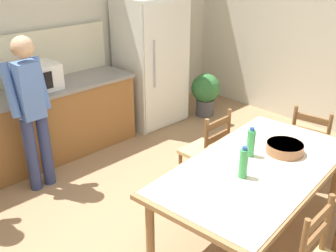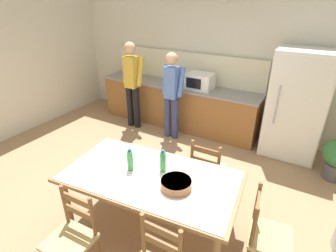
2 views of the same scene
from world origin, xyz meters
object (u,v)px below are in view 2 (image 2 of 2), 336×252
Objects in this scene: bottle_near_centre at (130,160)px; person_at_sink at (132,81)px; bottle_off_centre at (163,161)px; refrigerator at (297,106)px; chair_side_near_left at (72,238)px; chair_head_end at (266,235)px; microwave at (200,81)px; person_at_counter at (172,92)px; chair_side_far_right at (207,170)px; serving_bowl at (176,183)px; dining_table at (150,180)px.

bottle_near_centre is 0.15× the size of person_at_sink.
refrigerator is at bearing 66.49° from bottle_off_centre.
chair_side_near_left is at bearing -114.04° from bottle_off_centre.
bottle_near_centre is 0.94m from chair_side_near_left.
bottle_near_centre is 1.58m from chair_head_end.
person_at_sink reaches higher than chair_side_near_left.
person_at_counter is (-0.33, -0.52, -0.12)m from microwave.
person_at_counter reaches higher than chair_side_far_right.
refrigerator is 2.70m from bottle_off_centre.
chair_head_end is at bearing -0.46° from bottle_off_centre.
chair_side_near_left is (-1.51, -3.46, -0.46)m from refrigerator.
person_at_counter is (-1.26, 2.16, 0.11)m from serving_bowl.
person_at_sink reaches higher than chair_head_end.
refrigerator is 3.80m from chair_side_near_left.
microwave reaches higher than chair_side_far_right.
person_at_sink reaches higher than serving_bowl.
microwave is 3.54m from chair_side_near_left.
refrigerator is 1.99× the size of chair_head_end.
chair_side_far_right is (-0.81, -1.77, -0.46)m from refrigerator.
refrigerator reaches higher than chair_side_near_left.
chair_side_near_left is 3.05m from person_at_counter.
refrigerator reaches higher than person_at_counter.
bottle_near_centre is at bearing 54.14° from chair_side_far_right.
bottle_near_centre is 0.16× the size of person_at_counter.
dining_table is at bearing 5.84° from bottle_near_centre.
bottle_off_centre reaches higher than chair_side_near_left.
bottle_near_centre is 1.00× the size of bottle_off_centre.
chair_side_far_right is at bearing 64.86° from chair_side_near_left.
microwave is 0.63m from person_at_counter.
refrigerator is 2.99m from bottle_near_centre.
bottle_near_centre is at bearing -82.66° from microwave.
person_at_sink is at bearing 133.98° from bottle_off_centre.
serving_bowl is (0.93, -2.68, -0.23)m from microwave.
chair_side_far_right is 1.86m from person_at_counter.
bottle_off_centre reaches higher than chair_head_end.
chair_side_near_left is 0.52× the size of person_at_sink.
dining_table is 0.95m from chair_side_near_left.
bottle_off_centre is at bearing 81.05° from chair_head_end.
chair_head_end is at bearing -87.73° from refrigerator.
bottle_near_centre is 0.30× the size of chair_side_near_left.
person_at_sink reaches higher than microwave.
chair_side_near_left is at bearing 112.51° from chair_head_end.
chair_side_far_right is (0.59, 0.87, -0.46)m from bottle_near_centre.
microwave is 1.56× the size of serving_bowl.
chair_head_end is at bearing 140.39° from chair_side_far_right.
microwave is 3.17m from chair_head_end.
bottle_near_centre reaches higher than serving_bowl.
chair_side_near_left is at bearing -86.17° from microwave.
chair_head_end is at bearing -132.39° from person_at_counter.
chair_head_end is (1.50, 0.15, -0.46)m from bottle_near_centre.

